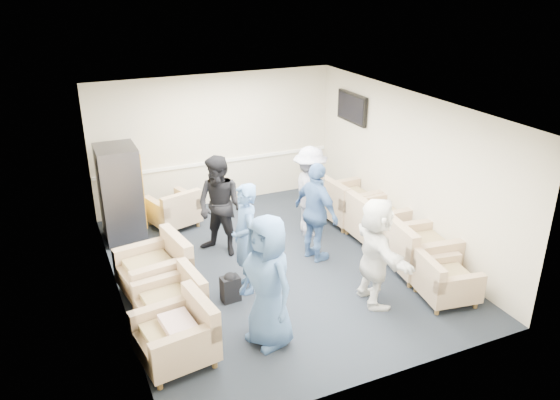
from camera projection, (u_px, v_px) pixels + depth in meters
name	position (u px, v px, depth m)	size (l,w,h in m)	color
floor	(275.00, 266.00, 9.08)	(6.00, 6.00, 0.00)	black
ceiling	(275.00, 106.00, 8.03)	(6.00, 6.00, 0.00)	white
back_wall	(216.00, 141.00, 11.08)	(5.00, 0.02, 2.70)	beige
front_wall	(383.00, 283.00, 6.03)	(5.00, 0.02, 2.70)	beige
left_wall	(111.00, 218.00, 7.62)	(0.02, 6.00, 2.70)	beige
right_wall	(406.00, 169.00, 9.49)	(0.02, 6.00, 2.70)	beige
chair_rail	(217.00, 162.00, 11.24)	(4.98, 0.04, 0.06)	white
tv	(352.00, 108.00, 10.71)	(0.10, 1.00, 0.58)	black
armchair_left_near	(180.00, 336.00, 6.76)	(0.99, 0.99, 0.70)	tan
armchair_left_mid	(174.00, 304.00, 7.45)	(0.91, 0.91, 0.66)	tan
armchair_left_far	(158.00, 270.00, 8.20)	(1.07, 1.07, 0.75)	tan
armchair_right_near	(444.00, 282.00, 8.02)	(0.88, 0.88, 0.62)	tan
armchair_right_midnear	(417.00, 251.00, 8.76)	(1.05, 1.05, 0.76)	tan
armchair_right_midfar	(374.00, 221.00, 9.84)	(0.94, 0.94, 0.75)	tan
armchair_right_far	(346.00, 204.00, 10.54)	(1.01, 1.01, 0.76)	tan
armchair_corner	(175.00, 211.00, 10.35)	(1.02, 1.02, 0.65)	tan
vending_machine	(121.00, 194.00, 9.72)	(0.71, 0.82, 1.74)	#4E4E55
backpack	(230.00, 286.00, 8.04)	(0.29, 0.22, 0.47)	black
pillow	(178.00, 325.00, 6.68)	(0.48, 0.36, 0.14)	beige
person_front_left	(268.00, 282.00, 6.90)	(0.88, 0.57, 1.81)	#3F6298
person_mid_left	(245.00, 239.00, 8.10)	(0.63, 0.41, 1.72)	#3F6298
person_back_left	(220.00, 207.00, 9.17)	(0.85, 0.66, 1.75)	black
person_back_right	(310.00, 192.00, 9.88)	(1.08, 0.62, 1.68)	beige
person_mid_right	(316.00, 213.00, 8.99)	(1.00, 0.42, 1.71)	#3F6298
person_front_right	(376.00, 252.00, 7.79)	(1.53, 0.49, 1.65)	white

